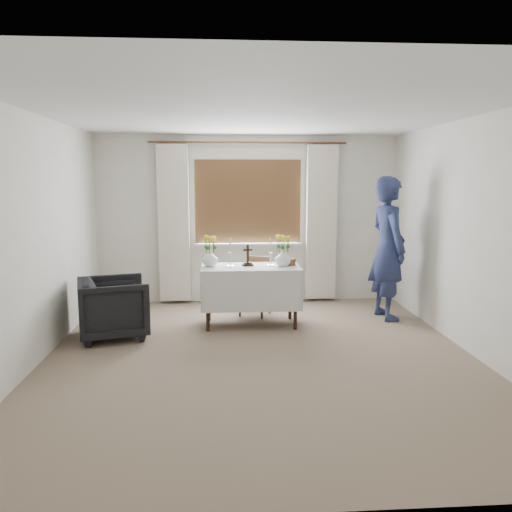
{
  "coord_description": "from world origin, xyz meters",
  "views": [
    {
      "loc": [
        -0.38,
        -5.01,
        1.84
      ],
      "look_at": [
        0.02,
        0.98,
        0.92
      ],
      "focal_mm": 35.0,
      "sensor_mm": 36.0,
      "label": 1
    }
  ],
  "objects_px": {
    "armchair": "(114,308)",
    "flower_vase_right": "(283,258)",
    "person": "(388,248)",
    "wooden_cross": "(248,255)",
    "flower_vase_left": "(210,258)",
    "altar_table": "(251,296)",
    "wooden_chair": "(255,286)"
  },
  "relations": [
    {
      "from": "armchair",
      "to": "flower_vase_right",
      "type": "distance_m",
      "value": 2.14
    },
    {
      "from": "flower_vase_left",
      "to": "altar_table",
      "type": "bearing_deg",
      "value": -4.23
    },
    {
      "from": "wooden_cross",
      "to": "flower_vase_right",
      "type": "xyz_separation_m",
      "value": [
        0.44,
        -0.05,
        -0.03
      ]
    },
    {
      "from": "person",
      "to": "flower_vase_left",
      "type": "height_order",
      "value": "person"
    },
    {
      "from": "wooden_chair",
      "to": "flower_vase_right",
      "type": "bearing_deg",
      "value": -32.36
    },
    {
      "from": "person",
      "to": "flower_vase_right",
      "type": "height_order",
      "value": "person"
    },
    {
      "from": "wooden_chair",
      "to": "armchair",
      "type": "height_order",
      "value": "wooden_chair"
    },
    {
      "from": "wooden_chair",
      "to": "person",
      "type": "relative_size",
      "value": 0.42
    },
    {
      "from": "wooden_chair",
      "to": "flower_vase_right",
      "type": "distance_m",
      "value": 0.75
    },
    {
      "from": "flower_vase_right",
      "to": "person",
      "type": "bearing_deg",
      "value": 9.14
    },
    {
      "from": "wooden_chair",
      "to": "flower_vase_left",
      "type": "distance_m",
      "value": 0.88
    },
    {
      "from": "armchair",
      "to": "person",
      "type": "distance_m",
      "value": 3.57
    },
    {
      "from": "wooden_cross",
      "to": "wooden_chair",
      "type": "bearing_deg",
      "value": 58.75
    },
    {
      "from": "altar_table",
      "to": "person",
      "type": "distance_m",
      "value": 1.93
    },
    {
      "from": "armchair",
      "to": "wooden_cross",
      "type": "xyz_separation_m",
      "value": [
        1.6,
        0.43,
        0.54
      ]
    },
    {
      "from": "person",
      "to": "wooden_cross",
      "type": "bearing_deg",
      "value": 86.91
    },
    {
      "from": "person",
      "to": "wooden_cross",
      "type": "xyz_separation_m",
      "value": [
        -1.87,
        -0.18,
        -0.05
      ]
    },
    {
      "from": "flower_vase_left",
      "to": "armchair",
      "type": "bearing_deg",
      "value": -159.23
    },
    {
      "from": "wooden_chair",
      "to": "wooden_cross",
      "type": "relative_size",
      "value": 2.94
    },
    {
      "from": "wooden_chair",
      "to": "flower_vase_right",
      "type": "xyz_separation_m",
      "value": [
        0.32,
        -0.49,
        0.47
      ]
    },
    {
      "from": "altar_table",
      "to": "armchair",
      "type": "xyz_separation_m",
      "value": [
        -1.64,
        -0.39,
        -0.03
      ]
    },
    {
      "from": "wooden_chair",
      "to": "flower_vase_left",
      "type": "bearing_deg",
      "value": -119.19
    },
    {
      "from": "flower_vase_left",
      "to": "flower_vase_right",
      "type": "bearing_deg",
      "value": -3.11
    },
    {
      "from": "wooden_chair",
      "to": "wooden_cross",
      "type": "xyz_separation_m",
      "value": [
        -0.12,
        -0.44,
        0.5
      ]
    },
    {
      "from": "person",
      "to": "armchair",
      "type": "bearing_deg",
      "value": 91.37
    },
    {
      "from": "armchair",
      "to": "flower_vase_right",
      "type": "xyz_separation_m",
      "value": [
        2.04,
        0.38,
        0.51
      ]
    },
    {
      "from": "wooden_chair",
      "to": "wooden_cross",
      "type": "height_order",
      "value": "wooden_cross"
    },
    {
      "from": "altar_table",
      "to": "wooden_cross",
      "type": "xyz_separation_m",
      "value": [
        -0.03,
        0.04,
        0.52
      ]
    },
    {
      "from": "altar_table",
      "to": "armchair",
      "type": "distance_m",
      "value": 1.68
    },
    {
      "from": "wooden_cross",
      "to": "flower_vase_right",
      "type": "relative_size",
      "value": 1.28
    },
    {
      "from": "flower_vase_left",
      "to": "person",
      "type": "bearing_deg",
      "value": 4.38
    },
    {
      "from": "wooden_cross",
      "to": "flower_vase_left",
      "type": "xyz_separation_m",
      "value": [
        -0.48,
        -0.0,
        -0.03
      ]
    }
  ]
}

